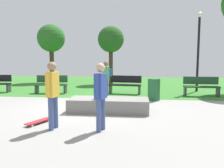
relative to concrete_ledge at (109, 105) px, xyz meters
name	(u,v)px	position (x,y,z in m)	size (l,w,h in m)	color
ground_plane	(88,107)	(-0.82, 0.53, -0.22)	(28.00, 28.00, 0.00)	gray
grass_lawn	(112,84)	(-0.82, 8.47, -0.22)	(26.60, 12.12, 0.01)	#387A2D
concrete_ledge	(109,105)	(0.00, 0.00, 0.00)	(2.62, 0.99, 0.44)	gray
backpack_on_ledge	(100,94)	(-0.27, -0.19, 0.38)	(0.28, 0.20, 0.32)	#1E4C8C
skater_performing_trick	(53,90)	(-1.14, -1.99, 0.76)	(0.25, 0.42, 1.67)	#3F5184
skater_watching	(101,92)	(0.06, -1.99, 0.73)	(0.29, 0.41, 1.64)	#3F5184
skateboard_by_ledge	(39,121)	(-1.71, -1.60, -0.16)	(0.50, 0.81, 0.08)	#A5262D
park_bench_far_left	(51,84)	(-3.42, 3.65, 0.26)	(1.63, 0.57, 0.91)	#1E4223
park_bench_near_path	(125,84)	(0.34, 3.90, 0.26)	(1.65, 0.68, 0.91)	black
park_bench_far_right	(201,86)	(3.94, 3.57, 0.26)	(1.62, 0.52, 0.91)	#1E4223
tree_broad_elm	(51,39)	(-5.46, 8.98, 3.01)	(2.04, 2.04, 4.32)	#42301E
tree_leaning_ash	(111,40)	(-0.91, 8.34, 2.83)	(1.82, 1.82, 4.02)	#42301E
lamp_post	(198,44)	(4.14, 5.14, 2.32)	(0.28, 0.28, 4.18)	black
trash_bin	(154,90)	(1.64, 2.25, 0.24)	(0.51, 0.51, 0.92)	#1E592D
pedestrian_with_backpack	(106,76)	(-0.47, 2.89, 0.76)	(0.45, 0.43, 1.64)	#3F5184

